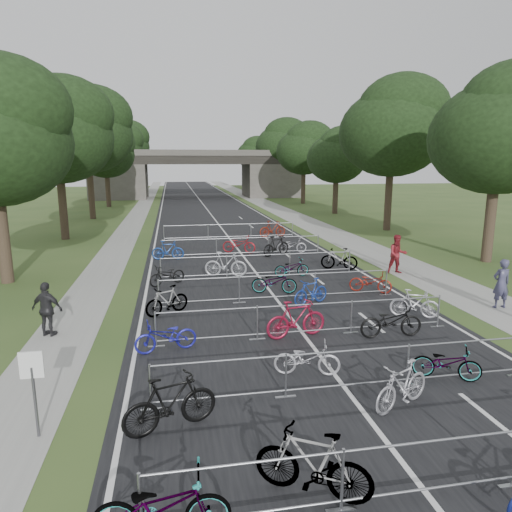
{
  "coord_description": "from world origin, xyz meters",
  "views": [
    {
      "loc": [
        -4.0,
        -5.9,
        5.43
      ],
      "look_at": [
        -0.21,
        14.56,
        1.1
      ],
      "focal_mm": 32.0,
      "sensor_mm": 36.0,
      "label": 1
    }
  ],
  "objects": [
    {
      "name": "bike_0",
      "position": [
        -4.3,
        -0.04,
        0.53
      ],
      "size": [
        2.05,
        0.82,
        1.06
      ],
      "primitive_type": "imported",
      "rotation": [
        0.0,
        0.0,
        1.51
      ],
      "color": "gray",
      "rests_on": "ground"
    },
    {
      "name": "bike_15",
      "position": [
        4.11,
        11.43,
        0.46
      ],
      "size": [
        1.83,
        1.39,
        0.92
      ],
      "primitive_type": "imported",
      "rotation": [
        0.0,
        0.0,
        1.07
      ],
      "color": "maroon",
      "rests_on": "ground"
    },
    {
      "name": "barrier_row_6",
      "position": [
        0.0,
        26.0,
        0.55
      ],
      "size": [
        9.7,
        0.08,
        1.1
      ],
      "color": "gray",
      "rests_on": "ground"
    },
    {
      "name": "road",
      "position": [
        0.0,
        50.0,
        0.01
      ],
      "size": [
        11.0,
        140.0,
        0.01
      ],
      "primitive_type": "cube",
      "color": "black",
      "rests_on": "ground"
    },
    {
      "name": "tree_left_1",
      "position": [
        -11.39,
        27.93,
        7.3
      ],
      "size": [
        7.56,
        7.56,
        11.53
      ],
      "color": "#33261C",
      "rests_on": "ground"
    },
    {
      "name": "bike_13",
      "position": [
        0.1,
        12.05,
        0.5
      ],
      "size": [
        2.0,
        1.1,
        0.99
      ],
      "primitive_type": "imported",
      "rotation": [
        0.0,
        0.0,
        1.33
      ],
      "color": "gray",
      "rests_on": "ground"
    },
    {
      "name": "pedestrian_a",
      "position": [
        8.03,
        8.62,
        0.94
      ],
      "size": [
        0.7,
        0.47,
        1.88
      ],
      "primitive_type": "imported",
      "rotation": [
        0.0,
        0.0,
        3.11
      ],
      "color": "#393854",
      "rests_on": "ground"
    },
    {
      "name": "bike_23",
      "position": [
        3.03,
        20.24,
        0.47
      ],
      "size": [
        1.84,
        0.74,
        0.95
      ],
      "primitive_type": "imported",
      "rotation": [
        0.0,
        0.0,
        1.51
      ],
      "color": "#B1AFB7",
      "rests_on": "ground"
    },
    {
      "name": "lane_markings",
      "position": [
        0.0,
        50.0,
        0.0
      ],
      "size": [
        0.12,
        140.0,
        0.0
      ],
      "primitive_type": "cube",
      "color": "silver",
      "rests_on": "ground"
    },
    {
      "name": "sidewalk_left",
      "position": [
        -7.5,
        50.0,
        0.01
      ],
      "size": [
        2.0,
        140.0,
        0.01
      ],
      "primitive_type": "cube",
      "color": "gray",
      "rests_on": "ground"
    },
    {
      "name": "bike_22",
      "position": [
        1.92,
        19.56,
        0.59
      ],
      "size": [
        1.98,
        1.43,
        1.17
      ],
      "primitive_type": "imported",
      "rotation": [
        0.0,
        0.0,
        2.08
      ],
      "color": "black",
      "rests_on": "ground"
    },
    {
      "name": "bike_17",
      "position": [
        -1.56,
        15.2,
        0.61
      ],
      "size": [
        2.1,
        1.04,
        1.22
      ],
      "primitive_type": "imported",
      "rotation": [
        0.0,
        0.0,
        1.33
      ],
      "color": "#AFB1B7",
      "rests_on": "ground"
    },
    {
      "name": "barrier_row_5",
      "position": [
        0.0,
        20.0,
        0.55
      ],
      "size": [
        9.7,
        0.08,
        1.1
      ],
      "color": "gray",
      "rests_on": "ground"
    },
    {
      "name": "bike_6",
      "position": [
        0.9,
        2.69,
        0.54
      ],
      "size": [
        1.82,
        1.23,
        1.07
      ],
      "primitive_type": "imported",
      "rotation": [
        0.0,
        0.0,
        5.17
      ],
      "color": "#A5A5AD",
      "rests_on": "ground"
    },
    {
      "name": "barrier_row_2",
      "position": [
        0.0,
        7.2,
        0.55
      ],
      "size": [
        9.7,
        0.08,
        1.1
      ],
      "color": "gray",
      "rests_on": "ground"
    },
    {
      "name": "bike_4",
      "position": [
        -4.18,
        2.74,
        0.6
      ],
      "size": [
        2.08,
        1.17,
        1.2
      ],
      "primitive_type": "imported",
      "rotation": [
        0.0,
        0.0,
        1.89
      ],
      "color": "black",
      "rests_on": "ground"
    },
    {
      "name": "bike_16",
      "position": [
        -4.3,
        14.19,
        0.47
      ],
      "size": [
        1.83,
        1.47,
        0.93
      ],
      "primitive_type": "imported",
      "rotation": [
        0.0,
        0.0,
        5.28
      ],
      "color": "black",
      "rests_on": "ground"
    },
    {
      "name": "bike_20",
      "position": [
        -4.3,
        19.63,
        0.54
      ],
      "size": [
        1.85,
        0.71,
        1.08
      ],
      "primitive_type": "imported",
      "rotation": [
        0.0,
        0.0,
        1.45
      ],
      "color": "#1B4095",
      "rests_on": "ground"
    },
    {
      "name": "pedestrian_b",
      "position": [
        6.81,
        14.36,
        0.96
      ],
      "size": [
        1.02,
        0.85,
        1.92
      ],
      "primitive_type": "imported",
      "rotation": [
        0.0,
        0.0,
        -0.14
      ],
      "color": "maroon",
      "rests_on": "ground"
    },
    {
      "name": "sidewalk_right",
      "position": [
        8.0,
        50.0,
        0.01
      ],
      "size": [
        3.0,
        140.0,
        0.01
      ],
      "primitive_type": "cube",
      "color": "gray",
      "rests_on": "ground"
    },
    {
      "name": "tree_right_5",
      "position": [
        13.11,
        75.93,
        5.95
      ],
      "size": [
        6.16,
        6.16,
        9.39
      ],
      "color": "#33261C",
      "rests_on": "ground"
    },
    {
      "name": "barrier_row_4",
      "position": [
        0.0,
        15.0,
        0.55
      ],
      "size": [
        9.7,
        0.08,
        1.1
      ],
      "color": "gray",
      "rests_on": "ground"
    },
    {
      "name": "overpass_bridge",
      "position": [
        0.0,
        65.0,
        3.53
      ],
      "size": [
        31.0,
        8.0,
        7.05
      ],
      "color": "#494641",
      "rests_on": "ground"
    },
    {
      "name": "tree_left_3",
      "position": [
        -11.39,
        51.93,
        6.49
      ],
      "size": [
        6.72,
        6.72,
        10.25
      ],
      "color": "#33261C",
      "rests_on": "ground"
    },
    {
      "name": "bike_18",
      "position": [
        1.54,
        14.63,
        0.45
      ],
      "size": [
        1.72,
        0.67,
        0.89
      ],
      "primitive_type": "imported",
      "rotation": [
        0.0,
        0.0,
        1.62
      ],
      "color": "gray",
      "rests_on": "ground"
    },
    {
      "name": "tree_left_5",
      "position": [
        -11.39,
        75.93,
        8.12
      ],
      "size": [
        8.4,
        8.4,
        12.81
      ],
      "color": "#33261C",
      "rests_on": "ground"
    },
    {
      "name": "bike_27",
      "position": [
        3.16,
        26.15,
        0.61
      ],
      "size": [
        2.08,
        0.9,
        1.21
      ],
      "primitive_type": "imported",
      "rotation": [
        0.0,
        0.0,
        1.74
      ],
      "color": "maroon",
      "rests_on": "ground"
    },
    {
      "name": "bike_12",
      "position": [
        -4.29,
        10.13,
        0.52
      ],
      "size": [
        1.74,
        1.32,
        1.04
      ],
      "primitive_type": "imported",
      "rotation": [
        0.0,
        0.0,
        5.26
      ],
      "color": "gray",
      "rests_on": "ground"
    },
    {
      "name": "bike_7",
      "position": [
        2.68,
        3.74,
        0.44
      ],
      "size": [
        1.76,
        1.25,
        0.88
      ],
      "primitive_type": "imported",
      "rotation": [
        0.0,
        0.0,
        1.12
      ],
      "color": "gray",
      "rests_on": "ground"
    },
    {
      "name": "bike_9",
      "position": [
        -0.31,
        7.15,
        0.6
      ],
      "size": [
        2.08,
        0.92,
        1.21
      ],
      "primitive_type": "imported",
      "rotation": [
        0.0,
        0.0,
        1.75
      ],
      "color": "maroon",
      "rests_on": "ground"
    },
    {
      "name": "barrier_row_1",
      "position": [
        0.0,
        3.6,
        0.55
      ],
      "size": [
        9.7,
        0.08,
        1.1
      ],
      "color": "gray",
      "rests_on": "ground"
    },
    {
      "name": "bike_11",
      "position": [
        4.3,
        8.19,
        0.51
      ],
      "size": [
        1.74,
        1.13,
        1.02
      ],
      "primitive_type": "imported",
      "rotation": [
        0.0,
        0.0,
        1.15
      ],
      "color": "#B6B6BE",
      "rests_on": "ground"
    },
    {
      "name": "tree_left_4",
      "position": [
        -11.39,
        63.93,
        7.3
      ],
      "size": [
        7.56,
        7.56,
        11.53
      ],
      "color": "#33261C",
      "rests_on": "ground"
    },
    {
      "name": "barrier_row_0",
      "position": [
        0.0,
        0.0,
        0.55
      ],
      "size": [
        9.7,
        0.08,
        1.1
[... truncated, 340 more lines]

